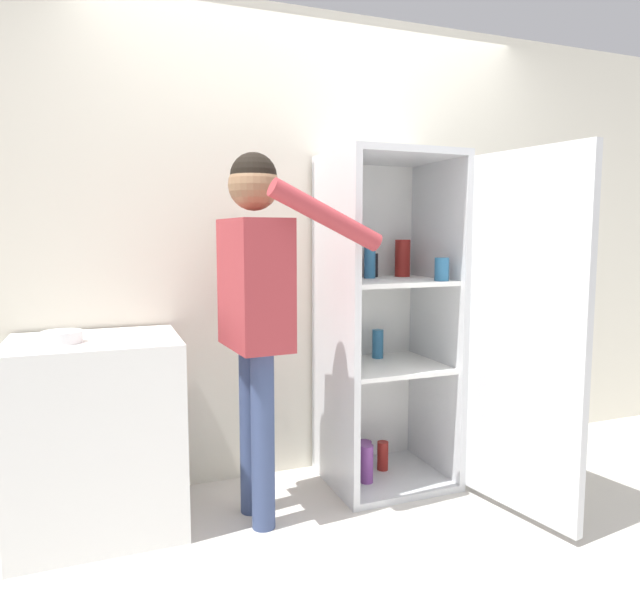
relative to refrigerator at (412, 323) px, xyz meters
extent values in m
plane|color=beige|center=(-0.37, -0.55, -0.88)|extent=(12.00, 12.00, 0.00)
cube|color=silver|center=(-0.37, 0.43, 0.40)|extent=(7.00, 0.06, 2.55)
cube|color=silver|center=(-0.10, 0.09, -0.86)|extent=(0.64, 0.58, 0.04)
cube|color=silver|center=(-0.10, 0.09, 0.87)|extent=(0.64, 0.58, 0.04)
cube|color=white|center=(-0.10, 0.36, 0.00)|extent=(0.64, 0.03, 1.69)
cube|color=silver|center=(-0.40, 0.09, 0.00)|extent=(0.04, 0.58, 1.69)
cube|color=silver|center=(0.21, 0.09, 0.00)|extent=(0.03, 0.58, 1.69)
cube|color=white|center=(-0.10, 0.09, -0.24)|extent=(0.57, 0.51, 0.02)
cube|color=white|center=(-0.10, 0.09, 0.22)|extent=(0.57, 0.51, 0.02)
cube|color=silver|center=(0.30, -0.51, 0.00)|extent=(0.16, 0.64, 1.69)
cylinder|color=teal|center=(-0.07, 0.25, -0.15)|extent=(0.06, 0.06, 0.16)
cylinder|color=maroon|center=(-0.09, 0.14, -0.76)|extent=(0.06, 0.06, 0.16)
cylinder|color=#723884|center=(-0.16, 0.23, -0.77)|extent=(0.09, 0.09, 0.14)
cylinder|color=maroon|center=(0.07, 0.24, 0.33)|extent=(0.09, 0.09, 0.21)
cylinder|color=teal|center=(-0.16, 0.19, 0.35)|extent=(0.06, 0.06, 0.24)
cylinder|color=#723884|center=(-0.24, 0.03, -0.74)|extent=(0.07, 0.07, 0.20)
cylinder|color=teal|center=(0.11, -0.11, 0.29)|extent=(0.07, 0.07, 0.12)
cylinder|color=#723884|center=(-0.33, 0.20, 0.36)|extent=(0.05, 0.05, 0.25)
cylinder|color=black|center=(-0.10, 0.27, 0.29)|extent=(0.06, 0.06, 0.13)
cylinder|color=#384770|center=(-0.87, 0.00, -0.46)|extent=(0.11, 0.11, 0.83)
cylinder|color=#384770|center=(-0.86, -0.17, -0.46)|extent=(0.11, 0.11, 0.83)
cube|color=#9E3338|center=(-0.87, -0.08, 0.24)|extent=(0.27, 0.44, 0.59)
sphere|color=#8C6647|center=(-0.87, -0.08, 0.68)|extent=(0.23, 0.23, 0.23)
sphere|color=black|center=(-0.87, -0.08, 0.72)|extent=(0.21, 0.21, 0.21)
cylinder|color=#9E3338|center=(-0.88, 0.15, 0.21)|extent=(0.08, 0.08, 0.55)
cylinder|color=#9E3338|center=(-0.60, -0.30, 0.54)|extent=(0.54, 0.13, 0.31)
cube|color=white|center=(-1.56, 0.09, -0.44)|extent=(0.73, 0.57, 0.88)
cylinder|color=white|center=(-1.68, 0.04, 0.03)|extent=(0.17, 0.17, 0.05)
camera|label=1|loc=(-1.52, -2.59, 0.46)|focal=32.00mm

